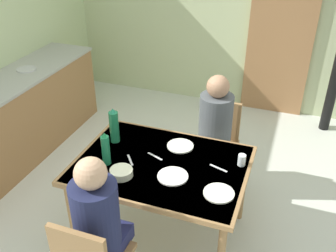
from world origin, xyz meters
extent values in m
plane|color=silver|center=(0.00, 0.00, 0.00)|extent=(6.58, 6.58, 0.00)
cube|color=#BBC897|center=(0.00, 2.53, 1.33)|extent=(4.32, 0.10, 2.65)
cube|color=#9D6E45|center=(0.78, 2.45, 1.00)|extent=(0.80, 0.05, 2.00)
cube|color=olive|center=(-1.73, 0.37, 0.43)|extent=(0.60, 2.45, 0.87)
cube|color=#9E9E99|center=(-1.73, 0.37, 0.89)|extent=(0.61, 2.50, 0.03)
cylinder|color=#B7B7BC|center=(-1.73, 0.74, 0.91)|extent=(0.21, 0.21, 0.01)
cube|color=#976E43|center=(0.18, -0.16, 0.72)|extent=(1.32, 0.97, 0.04)
cube|color=beige|center=(0.18, -0.16, 0.74)|extent=(1.27, 0.93, 0.00)
cylinder|color=#976E43|center=(-0.41, -0.58, 0.35)|extent=(0.06, 0.06, 0.70)
cylinder|color=#976E43|center=(-0.41, 0.25, 0.35)|extent=(0.06, 0.06, 0.70)
cylinder|color=#976E43|center=(0.77, 0.25, 0.35)|extent=(0.06, 0.06, 0.70)
cube|color=#976E43|center=(0.43, 0.60, 0.45)|extent=(0.40, 0.40, 0.04)
cube|color=#976E43|center=(0.43, 0.78, 0.66)|extent=(0.38, 0.04, 0.42)
cylinder|color=#976E43|center=(0.60, 0.43, 0.21)|extent=(0.04, 0.04, 0.41)
cylinder|color=#976E43|center=(0.26, 0.43, 0.21)|extent=(0.04, 0.04, 0.41)
cylinder|color=#976E43|center=(0.60, 0.77, 0.21)|extent=(0.04, 0.04, 0.41)
cylinder|color=#976E43|center=(0.26, 0.77, 0.21)|extent=(0.04, 0.04, 0.41)
cube|color=#1F234F|center=(0.02, -0.77, 0.51)|extent=(0.30, 0.22, 0.12)
cylinder|color=#1E2347|center=(0.02, -0.88, 0.77)|extent=(0.30, 0.30, 0.52)
sphere|color=tan|center=(0.02, -0.88, 1.12)|extent=(0.20, 0.20, 0.20)
cube|color=#4B5B4E|center=(0.43, 0.44, 0.51)|extent=(0.30, 0.22, 0.12)
cylinder|color=#4C5156|center=(0.43, 0.55, 0.77)|extent=(0.30, 0.30, 0.52)
sphere|color=#A87A5B|center=(0.43, 0.55, 1.12)|extent=(0.20, 0.20, 0.20)
cylinder|color=#1F8050|center=(-0.21, -0.31, 0.86)|extent=(0.06, 0.06, 0.24)
cone|color=#1B8547|center=(-0.21, -0.31, 1.00)|extent=(0.05, 0.05, 0.04)
cylinder|color=#1E784B|center=(-0.29, 0.00, 0.88)|extent=(0.08, 0.08, 0.27)
cone|color=#1E7A56|center=(-0.29, 0.00, 1.03)|extent=(0.05, 0.05, 0.04)
cylinder|color=#E7E8C4|center=(-0.04, -0.41, 0.77)|extent=(0.17, 0.17, 0.05)
cylinder|color=white|center=(0.25, 0.11, 0.75)|extent=(0.22, 0.22, 0.01)
cylinder|color=white|center=(0.68, -0.36, 0.75)|extent=(0.22, 0.22, 0.01)
cylinder|color=white|center=(0.32, -0.29, 0.75)|extent=(0.23, 0.23, 0.01)
cylinder|color=silver|center=(0.77, 0.03, 0.79)|extent=(0.06, 0.06, 0.09)
cube|color=silver|center=(-0.06, -0.21, 0.74)|extent=(0.10, 0.13, 0.00)
cube|color=silver|center=(0.10, -0.10, 0.74)|extent=(0.15, 0.07, 0.00)
cube|color=silver|center=(0.61, -0.08, 0.74)|extent=(0.15, 0.06, 0.00)
camera|label=1|loc=(1.04, -2.38, 2.49)|focal=40.79mm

